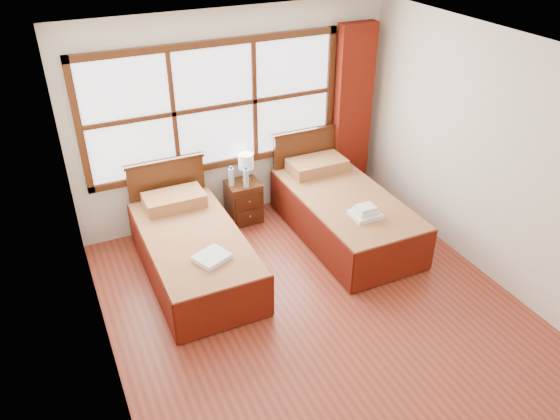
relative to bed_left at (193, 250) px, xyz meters
name	(u,v)px	position (x,y,z in m)	size (l,w,h in m)	color
floor	(319,313)	(0.94, -1.20, -0.30)	(4.50, 4.50, 0.00)	brown
ceiling	(331,57)	(0.94, -1.20, 2.30)	(4.50, 4.50, 0.00)	white
wall_back	(234,119)	(0.94, 1.05, 1.00)	(4.00, 4.00, 0.00)	silver
wall_left	(94,259)	(-1.06, -1.20, 1.00)	(4.50, 4.50, 0.00)	silver
wall_right	(495,161)	(2.94, -1.20, 1.00)	(4.50, 4.50, 0.00)	silver
window	(215,107)	(0.69, 1.01, 1.20)	(3.16, 0.06, 1.56)	white
curtain	(352,112)	(2.54, 0.91, 0.87)	(0.50, 0.16, 2.30)	maroon
bed_left	(193,250)	(0.00, 0.00, 0.00)	(1.02, 2.04, 0.98)	#3C1C0C
bed_right	(342,211)	(1.90, 0.00, 0.02)	(1.07, 2.09, 1.04)	#3C1C0C
nightstand	(244,202)	(0.92, 0.80, -0.03)	(0.40, 0.40, 0.54)	#48230F
towels_left	(212,257)	(0.05, -0.55, 0.25)	(0.40, 0.38, 0.05)	white
towels_right	(365,212)	(1.86, -0.54, 0.31)	(0.32, 0.28, 0.13)	white
lamp	(246,162)	(0.99, 0.84, 0.50)	(0.19, 0.19, 0.36)	#C38F3E
bottle_near	(231,177)	(0.77, 0.80, 0.36)	(0.07, 0.07, 0.26)	#A7C3D7
bottle_far	(246,178)	(0.92, 0.70, 0.36)	(0.07, 0.07, 0.26)	#A7C3D7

